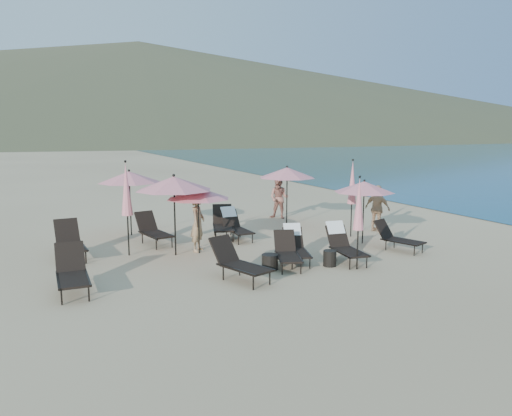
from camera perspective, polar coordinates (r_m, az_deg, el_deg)
name	(u,v)px	position (r m, az deg, el deg)	size (l,w,h in m)	color
ground	(310,265)	(13.96, 6.25, -6.54)	(800.00, 800.00, 0.00)	#D6BA8C
volcanic_headland	(158,91)	(324.52, -11.17, 13.01)	(690.00, 690.00, 55.00)	brown
lounger_0	(72,272)	(12.34, -20.29, -6.85)	(0.72, 1.80, 1.02)	black
lounger_1	(239,262)	(12.47, -2.01, -6.14)	(1.20, 1.88, 1.01)	black
lounger_2	(287,252)	(13.68, 3.60, -5.00)	(1.08, 1.67, 0.90)	black
lounger_3	(295,245)	(14.21, 4.53, -4.25)	(1.04, 1.69, 0.99)	black
lounger_4	(344,244)	(14.43, 10.02, -4.05)	(0.83, 1.75, 1.05)	black
lounger_5	(397,237)	(16.05, 15.83, -3.23)	(1.06, 1.65, 0.89)	black
lounger_6	(70,242)	(15.50, -20.49, -3.61)	(0.79, 1.86, 1.05)	black
lounger_7	(153,230)	(16.63, -11.68, -2.48)	(0.97, 1.81, 0.99)	black
lounger_8	(235,225)	(17.02, -2.42, -1.92)	(0.65, 1.67, 1.03)	black
lounger_9	(223,223)	(17.33, -3.78, -1.74)	(1.23, 1.94, 1.05)	black
umbrella_open_0	(174,183)	(14.77, -9.37, 2.78)	(2.26, 2.26, 2.44)	black
umbrella_open_1	(198,193)	(14.96, -6.63, 1.69)	(1.93, 1.93, 2.07)	black
umbrella_open_2	(364,187)	(16.51, 12.27, 2.37)	(1.97, 1.97, 2.12)	black
umbrella_open_3	(129,177)	(17.94, -14.30, 3.45)	(2.17, 2.17, 2.34)	black
umbrella_open_4	(287,173)	(19.04, 3.58, 4.05)	(2.18, 2.18, 2.35)	black
umbrella_closed_0	(359,205)	(13.41, 11.68, 0.38)	(0.30, 0.30, 2.53)	black
umbrella_closed_1	(352,183)	(17.49, 10.94, 2.85)	(0.32, 0.32, 2.72)	black
umbrella_closed_2	(126,190)	(15.06, -14.59, 2.04)	(0.33, 0.33, 2.84)	black
side_table_0	(270,262)	(13.44, 1.59, -6.19)	(0.44, 0.44, 0.42)	black
side_table_1	(330,258)	(13.91, 8.43, -5.70)	(0.37, 0.37, 0.44)	black
beachgoer_a	(198,223)	(15.39, -6.68, -1.76)	(0.63, 0.41, 1.73)	#9E7B56
beachgoer_b	(279,198)	(20.81, 2.66, 1.15)	(0.84, 0.66, 1.73)	#AA6A57
beachgoer_c	(377,208)	(18.74, 13.71, -0.04)	(1.00, 0.42, 1.70)	tan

